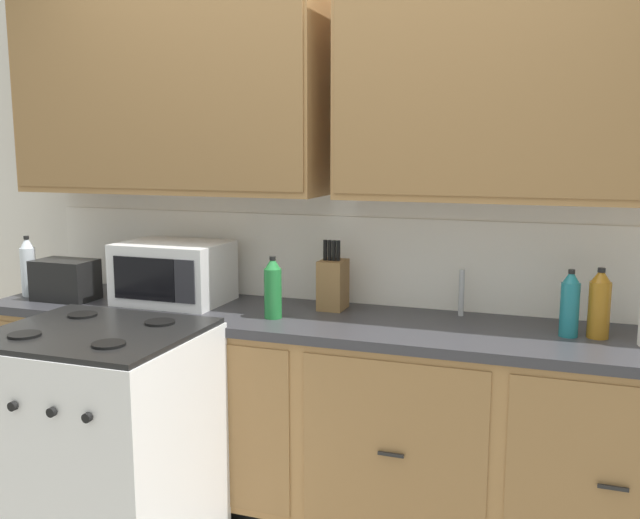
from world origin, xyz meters
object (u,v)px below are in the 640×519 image
at_px(knife_block, 332,284).
at_px(bottle_amber, 599,304).
at_px(bottle_clear, 28,267).
at_px(stove_range, 101,448).
at_px(microwave, 174,272).
at_px(toaster, 65,280).
at_px(bottle_green, 273,288).
at_px(bottle_teal, 570,304).

relative_size(knife_block, bottle_amber, 1.16).
distance_m(knife_block, bottle_clear, 1.49).
height_order(stove_range, bottle_amber, bottle_amber).
xyz_separation_m(microwave, toaster, (-0.51, -0.12, -0.04)).
xyz_separation_m(toaster, bottle_green, (1.06, -0.00, 0.03)).
xyz_separation_m(stove_range, bottle_green, (0.49, 0.53, 0.56)).
bearing_deg(knife_block, microwave, -171.19).
bearing_deg(bottle_teal, bottle_green, -174.55).
bearing_deg(bottle_amber, stove_range, -159.52).
relative_size(knife_block, bottle_clear, 1.06).
relative_size(bottle_clear, bottle_green, 1.11).
distance_m(microwave, bottle_green, 0.57).
height_order(microwave, knife_block, knife_block).
xyz_separation_m(stove_range, toaster, (-0.57, 0.54, 0.53)).
relative_size(bottle_teal, bottle_amber, 0.97).
height_order(toaster, bottle_teal, bottle_teal).
distance_m(toaster, bottle_green, 1.07).
height_order(knife_block, bottle_teal, knife_block).
height_order(bottle_clear, bottle_green, bottle_clear).
distance_m(toaster, bottle_amber, 2.35).
bearing_deg(knife_block, toaster, -169.21).
height_order(bottle_clear, bottle_amber, bottle_clear).
distance_m(stove_range, knife_block, 1.16).
distance_m(microwave, knife_block, 0.74).
bearing_deg(stove_range, knife_block, 48.92).
distance_m(microwave, bottle_teal, 1.73).
xyz_separation_m(bottle_clear, bottle_green, (1.29, -0.02, -0.01)).
bearing_deg(stove_range, bottle_green, 47.25).
bearing_deg(bottle_amber, bottle_green, -174.29).
height_order(toaster, bottle_clear, bottle_clear).
xyz_separation_m(microwave, bottle_teal, (1.73, -0.02, -0.01)).
bearing_deg(stove_range, toaster, 136.73).
bearing_deg(bottle_clear, microwave, 8.65).
relative_size(bottle_clear, bottle_teal, 1.13).
height_order(microwave, bottle_green, microwave).
bearing_deg(knife_block, bottle_green, -127.08).
height_order(toaster, bottle_green, bottle_green).
bearing_deg(bottle_amber, knife_block, 174.10).
height_order(stove_range, knife_block, knife_block).
distance_m(microwave, bottle_amber, 1.83).
distance_m(stove_range, bottle_clear, 1.12).
bearing_deg(toaster, bottle_amber, 3.04).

